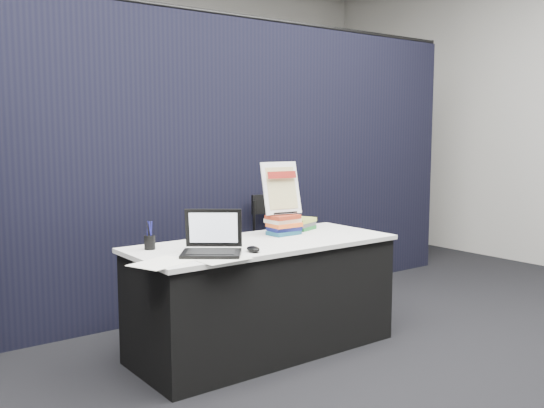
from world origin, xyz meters
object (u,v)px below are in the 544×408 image
at_px(display_table, 264,296).
at_px(info_sign, 281,189).
at_px(laptop, 207,244).
at_px(book_stack_short, 301,224).
at_px(book_stack_tall, 284,225).
at_px(stacking_chair, 285,245).

height_order(display_table, info_sign, info_sign).
height_order(laptop, info_sign, info_sign).
height_order(display_table, book_stack_short, book_stack_short).
distance_m(book_stack_tall, book_stack_short, 0.26).
relative_size(laptop, stacking_chair, 0.48).
height_order(book_stack_short, info_sign, info_sign).
relative_size(book_stack_short, stacking_chair, 0.26).
distance_m(display_table, book_stack_tall, 0.54).
xyz_separation_m(display_table, laptop, (-0.52, -0.14, 0.44)).
height_order(book_stack_short, stacking_chair, stacking_chair).
bearing_deg(display_table, stacking_chair, 43.59).
bearing_deg(info_sign, book_stack_tall, -80.77).
bearing_deg(book_stack_tall, info_sign, 90.00).
relative_size(laptop, book_stack_short, 1.85).
height_order(book_stack_tall, info_sign, info_sign).
bearing_deg(book_stack_tall, stacking_chair, 50.78).
height_order(info_sign, stacking_chair, info_sign).
relative_size(book_stack_short, info_sign, 0.64).
xyz_separation_m(laptop, info_sign, (0.80, 0.31, 0.26)).
distance_m(book_stack_short, info_sign, 0.37).
xyz_separation_m(display_table, stacking_chair, (0.75, 0.71, 0.15)).
distance_m(book_stack_tall, stacking_chair, 0.81).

